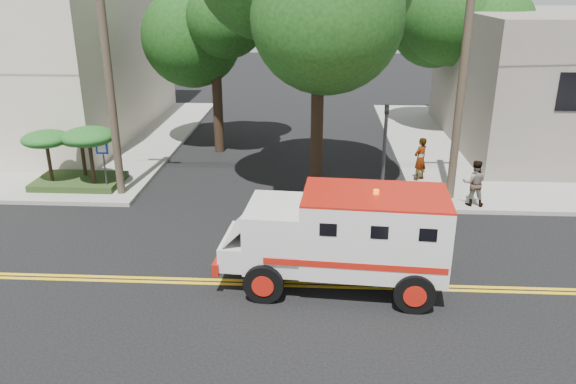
{
  "coord_description": "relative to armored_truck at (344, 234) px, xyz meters",
  "views": [
    {
      "loc": [
        1.54,
        -12.84,
        7.43
      ],
      "look_at": [
        0.69,
        2.57,
        1.6
      ],
      "focal_mm": 35.0,
      "sensor_mm": 36.0,
      "label": 1
    }
  ],
  "objects": [
    {
      "name": "sidewalk_ne",
      "position": [
        11.26,
        13.49,
        -1.4
      ],
      "size": [
        17.0,
        17.0,
        0.15
      ],
      "primitive_type": "cube",
      "color": "gray",
      "rests_on": "ground"
    },
    {
      "name": "accessibility_sign",
      "position": [
        -8.44,
        6.16,
        -0.11
      ],
      "size": [
        0.45,
        0.1,
        2.02
      ],
      "color": "#3F3F42",
      "rests_on": "ground"
    },
    {
      "name": "tree_left",
      "position": [
        -4.92,
        11.77,
        4.26
      ],
      "size": [
        4.48,
        4.2,
        7.7
      ],
      "color": "black",
      "rests_on": "ground"
    },
    {
      "name": "pedestrian_b",
      "position": [
        4.67,
        5.49,
        -0.52
      ],
      "size": [
        0.85,
        0.7,
        1.61
      ],
      "primitive_type": "imported",
      "rotation": [
        0.0,
        0.0,
        3.02
      ],
      "color": "gray",
      "rests_on": "sidewalk_ne"
    },
    {
      "name": "sidewalk_nw",
      "position": [
        -15.74,
        13.49,
        -1.4
      ],
      "size": [
        17.0,
        17.0,
        0.15
      ],
      "primitive_type": "cube",
      "color": "gray",
      "rests_on": "ground"
    },
    {
      "name": "tree_right",
      "position": [
        6.6,
        15.76,
        4.62
      ],
      "size": [
        4.8,
        4.5,
        8.2
      ],
      "color": "black",
      "rests_on": "ground"
    },
    {
      "name": "ground",
      "position": [
        -2.24,
        -0.01,
        -1.47
      ],
      "size": [
        100.0,
        100.0,
        0.0
      ],
      "primitive_type": "plane",
      "color": "black",
      "rests_on": "ground"
    },
    {
      "name": "palm_planter",
      "position": [
        -9.68,
        6.61,
        0.17
      ],
      "size": [
        3.52,
        2.63,
        2.36
      ],
      "color": "#1E3314",
      "rests_on": "sidewalk_nw"
    },
    {
      "name": "pedestrian_a",
      "position": [
        3.26,
        8.05,
        -0.48
      ],
      "size": [
        0.73,
        0.7,
        1.68
      ],
      "primitive_type": "imported",
      "rotation": [
        0.0,
        0.0,
        3.85
      ],
      "color": "gray",
      "rests_on": "sidewalk_ne"
    },
    {
      "name": "armored_truck",
      "position": [
        0.0,
        0.0,
        0.0
      ],
      "size": [
        5.82,
        2.65,
        2.59
      ],
      "rotation": [
        0.0,
        0.0,
        -0.07
      ],
      "color": "silver",
      "rests_on": "ground"
    },
    {
      "name": "utility_pole_left",
      "position": [
        -7.84,
        5.99,
        3.03
      ],
      "size": [
        0.28,
        0.28,
        9.0
      ],
      "primitive_type": "cylinder",
      "color": "#382D23",
      "rests_on": "ground"
    },
    {
      "name": "utility_pole_right",
      "position": [
        4.06,
        6.19,
        3.03
      ],
      "size": [
        0.28,
        0.28,
        9.0
      ],
      "primitive_type": "cylinder",
      "color": "#382D23",
      "rests_on": "ground"
    },
    {
      "name": "traffic_signal",
      "position": [
        1.56,
        5.59,
        0.75
      ],
      "size": [
        0.15,
        0.18,
        3.6
      ],
      "color": "#3F3F42",
      "rests_on": "ground"
    }
  ]
}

